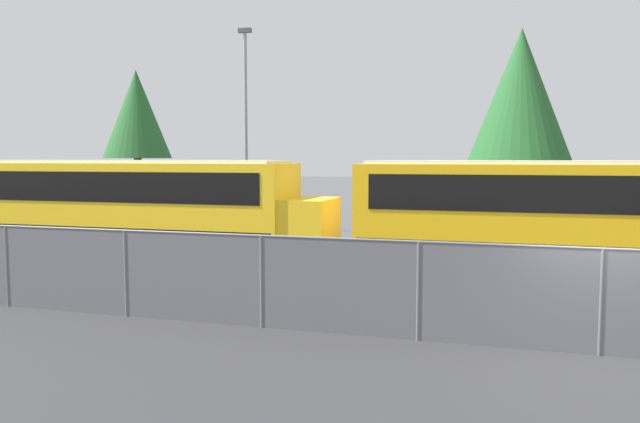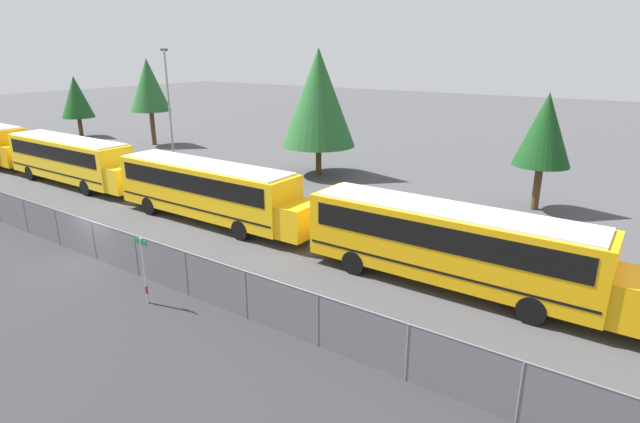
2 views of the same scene
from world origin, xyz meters
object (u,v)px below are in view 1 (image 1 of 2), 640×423
school_bus_1 (133,200)px  light_pole (246,122)px  school_bus_2 (583,210)px  tree_0 (137,115)px  tree_3 (520,106)px

school_bus_1 → light_pole: (0.41, 8.58, 3.06)m
school_bus_2 → light_pole: light_pole is taller
school_bus_1 → school_bus_2: 14.03m
light_pole → tree_0: (-8.94, 4.91, 0.84)m
school_bus_2 → tree_3: (-1.47, 12.68, 3.83)m
school_bus_2 → light_pole: size_ratio=1.42×
school_bus_2 → tree_0: bearing=148.8°
school_bus_2 → tree_3: 13.33m
light_pole → tree_0: light_pole is taller
light_pole → school_bus_2: bearing=-32.7°
school_bus_1 → light_pole: 9.12m
light_pole → tree_3: bearing=17.9°
tree_3 → light_pole: bearing=-162.1°
tree_0 → tree_3: (21.08, -0.98, -0.08)m
school_bus_1 → tree_3: tree_3 is taller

